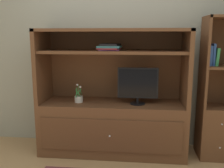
% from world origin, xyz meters
% --- Properties ---
extents(ground_plane, '(8.00, 8.00, 0.00)m').
position_xyz_m(ground_plane, '(0.00, 0.00, 0.00)').
color(ground_plane, tan).
extents(painted_rear_wall, '(6.00, 0.10, 2.80)m').
position_xyz_m(painted_rear_wall, '(0.00, 0.75, 1.40)').
color(painted_rear_wall, gray).
rests_on(painted_rear_wall, ground_plane).
extents(media_console, '(1.87, 0.61, 1.60)m').
position_xyz_m(media_console, '(0.00, 0.41, 0.50)').
color(media_console, brown).
rests_on(media_console, ground_plane).
extents(tv_monitor, '(0.50, 0.19, 0.46)m').
position_xyz_m(tv_monitor, '(0.32, 0.35, 0.92)').
color(tv_monitor, black).
rests_on(tv_monitor, media_console).
extents(potted_plant, '(0.11, 0.13, 0.24)m').
position_xyz_m(potted_plant, '(-0.43, 0.36, 0.72)').
color(potted_plant, beige).
rests_on(potted_plant, media_console).
extents(magazine_stack, '(0.30, 0.33, 0.08)m').
position_xyz_m(magazine_stack, '(-0.03, 0.40, 1.38)').
color(magazine_stack, purple).
rests_on(magazine_stack, media_console).
extents(bookshelf_tall, '(0.44, 0.40, 1.75)m').
position_xyz_m(bookshelf_tall, '(1.32, 0.41, 0.58)').
color(bookshelf_tall, brown).
rests_on(bookshelf_tall, ground_plane).
extents(upright_book_row, '(0.12, 0.14, 0.26)m').
position_xyz_m(upright_book_row, '(1.21, 0.40, 1.28)').
color(upright_book_row, '#2D519E').
rests_on(upright_book_row, bookshelf_tall).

